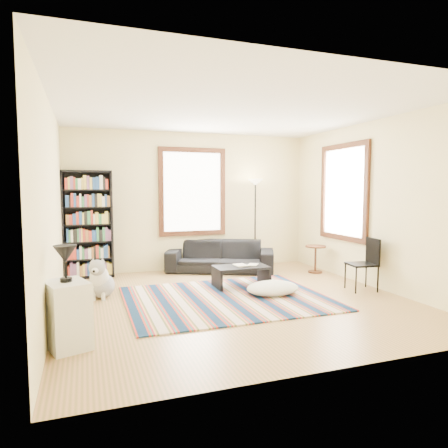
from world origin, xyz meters
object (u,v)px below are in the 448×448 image
object	(u,v)px
coffee_table	(241,277)
floor_lamp	(255,224)
dog	(101,278)
folding_chair	(362,264)
bookshelf	(88,224)
side_table	(315,259)
white_cabinet	(67,315)
floor_cushion	(273,288)
sofa	(220,256)

from	to	relation	value
coffee_table	floor_lamp	distance (m)	1.88
floor_lamp	dog	bearing A→B (deg)	-156.61
folding_chair	bookshelf	bearing A→B (deg)	158.21
side_table	white_cabinet	size ratio (longest dim) A/B	0.77
coffee_table	side_table	distance (m)	1.93
bookshelf	coffee_table	xyz separation A→B (m)	(2.42, -1.64, -0.82)
floor_lamp	side_table	world-z (taller)	floor_lamp
side_table	white_cabinet	distance (m)	5.11
floor_cushion	dog	xyz separation A→B (m)	(-2.54, 0.73, 0.20)
side_table	white_cabinet	xyz separation A→B (m)	(-4.50, -2.42, 0.08)
floor_cushion	white_cabinet	world-z (taller)	white_cabinet
floor_cushion	folding_chair	xyz separation A→B (m)	(1.49, -0.23, 0.32)
sofa	white_cabinet	size ratio (longest dim) A/B	3.03
coffee_table	floor_cushion	world-z (taller)	coffee_table
floor_cushion	folding_chair	bearing A→B (deg)	-8.65
bookshelf	folding_chair	xyz separation A→B (m)	(4.21, -2.49, -0.57)
sofa	coffee_table	xyz separation A→B (m)	(-0.09, -1.37, -0.13)
sofa	dog	size ratio (longest dim) A/B	3.46
bookshelf	dog	bearing A→B (deg)	-83.77
side_table	folding_chair	bearing A→B (deg)	-91.96
sofa	side_table	distance (m)	1.90
white_cabinet	bookshelf	bearing A→B (deg)	67.31
bookshelf	floor_lamp	xyz separation A→B (m)	(3.32, -0.17, -0.07)
folding_chair	dog	xyz separation A→B (m)	(-4.04, 0.95, -0.12)
sofa	dog	world-z (taller)	sofa
coffee_table	floor_cushion	distance (m)	0.69
coffee_table	folding_chair	size ratio (longest dim) A/B	1.05
bookshelf	floor_lamp	size ratio (longest dim) A/B	1.08
white_cabinet	dog	bearing A→B (deg)	59.18
bookshelf	folding_chair	size ratio (longest dim) A/B	2.33
side_table	dog	xyz separation A→B (m)	(-4.09, -0.51, 0.04)
floor_lamp	coffee_table	bearing A→B (deg)	-121.49
side_table	dog	world-z (taller)	dog
coffee_table	white_cabinet	bearing A→B (deg)	-145.92
dog	side_table	bearing A→B (deg)	24.81
coffee_table	dog	size ratio (longest dim) A/B	1.46
bookshelf	floor_cushion	size ratio (longest dim) A/B	2.36
white_cabinet	dog	world-z (taller)	white_cabinet
sofa	white_cabinet	world-z (taller)	white_cabinet
floor_lamp	side_table	distance (m)	1.43
side_table	folding_chair	size ratio (longest dim) A/B	0.63
side_table	dog	distance (m)	4.12
white_cabinet	folding_chair	bearing A→B (deg)	-6.49
coffee_table	floor_lamp	xyz separation A→B (m)	(0.90, 1.47, 0.75)
floor_cushion	dog	size ratio (longest dim) A/B	1.38
bookshelf	floor_cushion	distance (m)	3.64
folding_chair	dog	bearing A→B (deg)	175.55
sofa	floor_lamp	xyz separation A→B (m)	(0.81, 0.10, 0.62)
sofa	folding_chair	size ratio (longest dim) A/B	2.47
white_cabinet	coffee_table	bearing A→B (deg)	15.45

